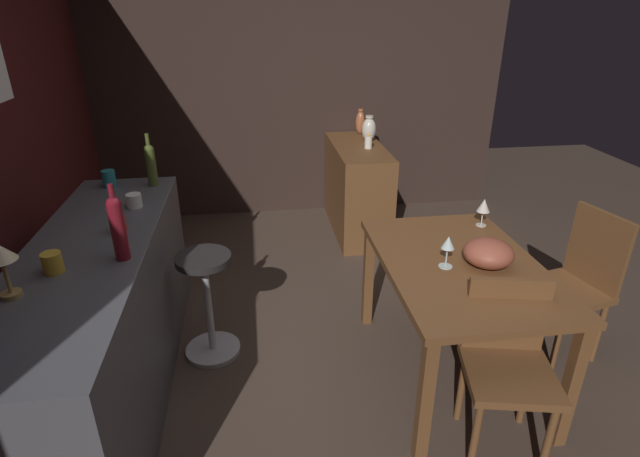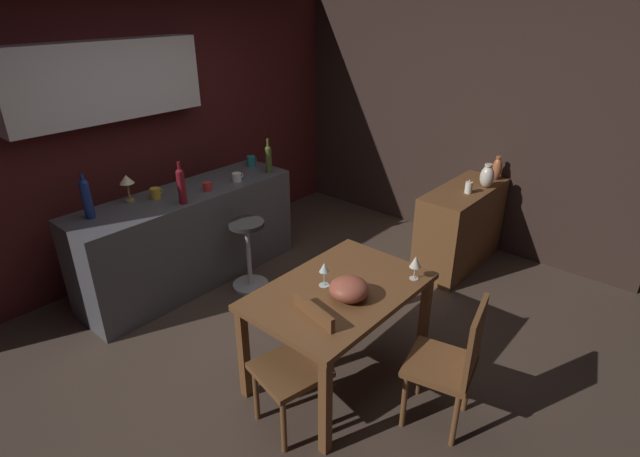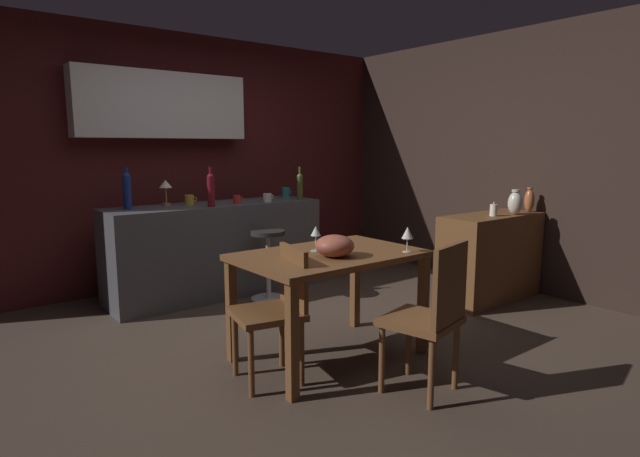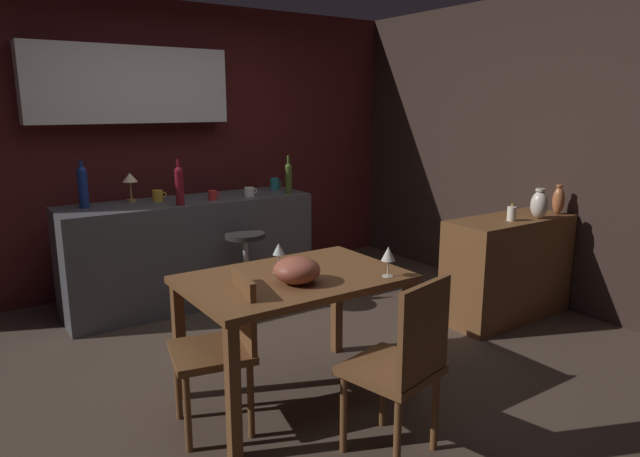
% 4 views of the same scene
% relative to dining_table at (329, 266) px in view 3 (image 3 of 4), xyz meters
% --- Properties ---
extents(ground_plane, '(9.00, 9.00, 0.00)m').
position_rel_dining_table_xyz_m(ground_plane, '(0.14, 0.47, -0.64)').
color(ground_plane, '#47382D').
extents(wall_kitchen_back, '(5.20, 0.33, 2.60)m').
position_rel_dining_table_xyz_m(wall_kitchen_back, '(0.08, 2.55, 0.77)').
color(wall_kitchen_back, '#4C1919').
rests_on(wall_kitchen_back, ground_plane).
extents(wall_side_right, '(0.10, 4.40, 2.60)m').
position_rel_dining_table_xyz_m(wall_side_right, '(2.69, 0.77, 0.66)').
color(wall_side_right, '#33231E').
rests_on(wall_side_right, ground_plane).
extents(dining_table, '(1.22, 0.81, 0.74)m').
position_rel_dining_table_xyz_m(dining_table, '(0.00, 0.00, 0.00)').
color(dining_table, brown).
rests_on(dining_table, ground_plane).
extents(kitchen_counter, '(2.10, 0.60, 0.90)m').
position_rel_dining_table_xyz_m(kitchen_counter, '(0.12, 1.89, -0.19)').
color(kitchen_counter, '#4C4C51').
rests_on(kitchen_counter, ground_plane).
extents(sideboard_cabinet, '(1.10, 0.44, 0.82)m').
position_rel_dining_table_xyz_m(sideboard_cabinet, '(2.07, 0.12, -0.23)').
color(sideboard_cabinet, brown).
rests_on(sideboard_cabinet, ground_plane).
extents(chair_near_window, '(0.47, 0.47, 0.84)m').
position_rel_dining_table_xyz_m(chair_near_window, '(-0.47, -0.06, -0.18)').
color(chair_near_window, brown).
rests_on(chair_near_window, ground_plane).
extents(chair_by_doorway, '(0.48, 0.48, 0.91)m').
position_rel_dining_table_xyz_m(chair_by_doorway, '(0.12, -0.79, -0.15)').
color(chair_by_doorway, brown).
rests_on(chair_by_doorway, ground_plane).
extents(bar_stool, '(0.34, 0.34, 0.68)m').
position_rel_dining_table_xyz_m(bar_stool, '(0.38, 1.37, -0.28)').
color(bar_stool, '#262323').
rests_on(bar_stool, ground_plane).
extents(wine_glass_left, '(0.07, 0.07, 0.17)m').
position_rel_dining_table_xyz_m(wine_glass_left, '(-0.04, 0.10, 0.23)').
color(wine_glass_left, silver).
rests_on(wine_glass_left, dining_table).
extents(wine_glass_right, '(0.08, 0.08, 0.17)m').
position_rel_dining_table_xyz_m(wine_glass_right, '(0.43, -0.31, 0.22)').
color(wine_glass_right, silver).
rests_on(wine_glass_right, dining_table).
extents(fruit_bowl, '(0.26, 0.26, 0.14)m').
position_rel_dining_table_xyz_m(fruit_bowl, '(-0.05, -0.12, 0.17)').
color(fruit_bowl, '#9E4C38').
rests_on(fruit_bowl, dining_table).
extents(wine_bottle_olive, '(0.06, 0.06, 0.34)m').
position_rel_dining_table_xyz_m(wine_bottle_olive, '(1.00, 1.71, 0.41)').
color(wine_bottle_olive, '#475623').
rests_on(wine_bottle_olive, kitchen_counter).
extents(wine_bottle_cobalt, '(0.08, 0.08, 0.37)m').
position_rel_dining_table_xyz_m(wine_bottle_cobalt, '(-0.69, 1.99, 0.43)').
color(wine_bottle_cobalt, navy).
rests_on(wine_bottle_cobalt, kitchen_counter).
extents(wine_bottle_ruby, '(0.07, 0.07, 0.37)m').
position_rel_dining_table_xyz_m(wine_bottle_ruby, '(-0.03, 1.68, 0.42)').
color(wine_bottle_ruby, maroon).
rests_on(wine_bottle_ruby, kitchen_counter).
extents(cup_teal, '(0.12, 0.08, 0.11)m').
position_rel_dining_table_xyz_m(cup_teal, '(1.02, 1.99, 0.31)').
color(cup_teal, teal).
rests_on(cup_teal, kitchen_counter).
extents(cup_white, '(0.12, 0.09, 0.08)m').
position_rel_dining_table_xyz_m(cup_white, '(0.63, 1.76, 0.30)').
color(cup_white, white).
rests_on(cup_white, kitchen_counter).
extents(cup_mustard, '(0.12, 0.09, 0.09)m').
position_rel_dining_table_xyz_m(cup_mustard, '(-0.12, 1.96, 0.30)').
color(cup_mustard, gold).
rests_on(cup_mustard, kitchen_counter).
extents(cup_red, '(0.11, 0.07, 0.08)m').
position_rel_dining_table_xyz_m(cup_red, '(0.29, 1.77, 0.30)').
color(cup_red, red).
rests_on(cup_red, kitchen_counter).
extents(counter_lamp, '(0.12, 0.12, 0.24)m').
position_rel_dining_table_xyz_m(counter_lamp, '(-0.31, 2.06, 0.43)').
color(counter_lamp, '#A58447').
rests_on(counter_lamp, kitchen_counter).
extents(pillar_candle_tall, '(0.07, 0.07, 0.13)m').
position_rel_dining_table_xyz_m(pillar_candle_tall, '(1.98, 0.05, 0.23)').
color(pillar_candle_tall, white).
rests_on(pillar_candle_tall, sideboard_cabinet).
extents(vase_ceramic_ivory, '(0.13, 0.13, 0.23)m').
position_rel_dining_table_xyz_m(vase_ceramic_ivory, '(2.23, -0.02, 0.29)').
color(vase_ceramic_ivory, beige).
rests_on(vase_ceramic_ivory, sideboard_cabinet).
extents(vase_copper, '(0.09, 0.09, 0.24)m').
position_rel_dining_table_xyz_m(vase_copper, '(2.51, 0.00, 0.29)').
color(vase_copper, '#B26038').
rests_on(vase_copper, sideboard_cabinet).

